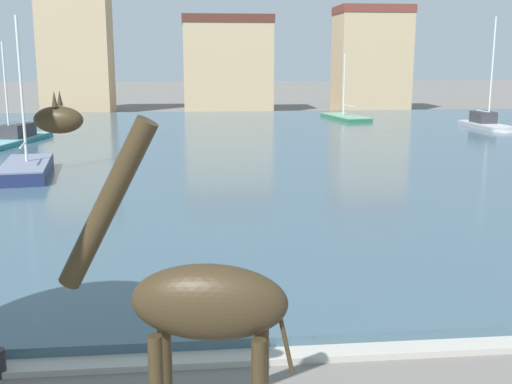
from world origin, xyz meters
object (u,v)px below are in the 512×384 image
at_px(sailboat_grey, 488,125).
at_px(sailboat_green, 342,118).
at_px(giraffe_statue, 196,310).
at_px(sailboat_teal, 11,141).
at_px(sailboat_navy, 28,170).

bearing_deg(sailboat_grey, sailboat_green, 135.61).
xyz_separation_m(giraffe_statue, sailboat_grey, (21.84, 37.77, -2.05)).
xyz_separation_m(sailboat_grey, sailboat_green, (-8.84, 8.65, -0.17)).
height_order(giraffe_statue, sailboat_green, sailboat_green).
bearing_deg(sailboat_green, giraffe_statue, -105.65).
xyz_separation_m(sailboat_grey, sailboat_teal, (-32.61, -5.60, -0.03)).
height_order(giraffe_statue, sailboat_teal, sailboat_teal).
relative_size(giraffe_statue, sailboat_green, 0.68).
xyz_separation_m(giraffe_statue, sailboat_teal, (-10.76, 32.18, -2.08)).
height_order(sailboat_grey, sailboat_navy, sailboat_grey).
bearing_deg(sailboat_grey, sailboat_navy, -151.33).
height_order(sailboat_teal, sailboat_navy, sailboat_navy).
relative_size(giraffe_statue, sailboat_grey, 0.60).
bearing_deg(sailboat_teal, sailboat_grey, 9.74).
bearing_deg(sailboat_grey, sailboat_teal, -170.26).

